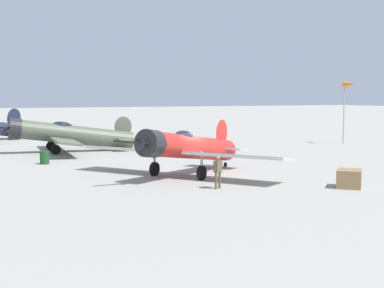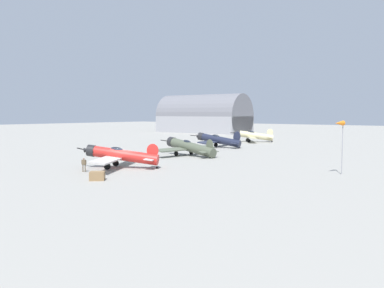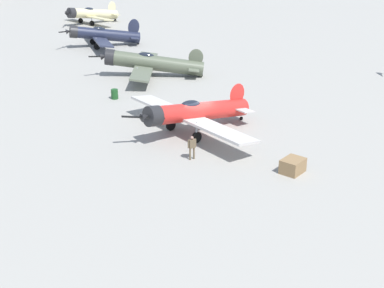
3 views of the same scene
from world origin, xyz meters
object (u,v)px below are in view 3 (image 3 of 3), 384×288
Objects in this scene: ground_crew_mechanic at (192,145)px; fuel_drum at (115,94)px; airplane_foreground at (195,113)px; airplane_mid_apron at (151,63)px; airplane_outer_stand at (91,14)px; airplane_far_line at (102,35)px; equipment_crate at (293,166)px.

fuel_drum is at bearing 177.70° from ground_crew_mechanic.
airplane_mid_apron is (2.33, -16.67, -0.19)m from airplane_foreground.
airplane_outer_stand reaches higher than fuel_drum.
airplane_outer_stand is 41.08m from fuel_drum.
airplane_mid_apron is 21.51m from ground_crew_mechanic.
airplane_mid_apron is at bearing 97.63° from airplane_far_line.
airplane_mid_apron is 8.21m from fuel_drum.
equipment_crate is at bearing 115.07° from airplane_mid_apron.
airplane_far_line reaches higher than equipment_crate.
fuel_drum is at bearing -56.57° from equipment_crate.
ground_crew_mechanic is (0.80, 4.78, -0.63)m from airplane_foreground.
airplane_outer_stand is 55.82m from ground_crew_mechanic.
equipment_crate is at bearing 96.66° from airplane_far_line.
airplane_outer_stand reaches higher than airplane_foreground.
airplane_mid_apron is at bearing -112.64° from airplane_foreground.
airplane_far_line is 37.75m from ground_crew_mechanic.
airplane_far_line is (7.68, -32.34, -0.09)m from airplane_foreground.
ground_crew_mechanic is at bearing 101.88° from airplane_mid_apron.
airplane_foreground is 33.24m from airplane_far_line.
airplane_foreground reaches higher than fuel_drum.
ground_crew_mechanic is 0.88× the size of equipment_crate.
airplane_mid_apron reaches higher than fuel_drum.
airplane_foreground reaches higher than airplane_mid_apron.
airplane_foreground is 9.29m from equipment_crate.
equipment_crate is at bearing 93.85° from airplane_foreground.
airplane_far_line reaches higher than ground_crew_mechanic.
ground_crew_mechanic is 1.86× the size of fuel_drum.
ground_crew_mechanic reaches higher than equipment_crate.
airplane_mid_apron is at bearing -116.87° from fuel_drum.
airplane_outer_stand reaches higher than equipment_crate.
airplane_outer_stand is at bearing -69.37° from airplane_mid_apron.
airplane_outer_stand reaches higher than ground_crew_mechanic.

